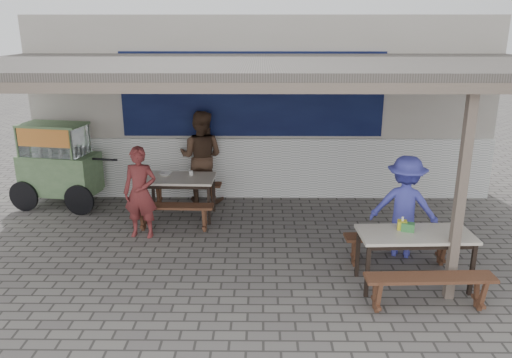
{
  "coord_description": "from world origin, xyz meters",
  "views": [
    {
      "loc": [
        -0.03,
        -6.55,
        3.29
      ],
      "look_at": [
        -0.11,
        0.9,
        1.01
      ],
      "focal_mm": 35.0,
      "sensor_mm": 36.0,
      "label": 1
    }
  ],
  "objects_px": {
    "bench_left_street": "(173,212)",
    "bench_right_street": "(429,284)",
    "tissue_box": "(402,225)",
    "donation_box": "(408,227)",
    "condiment_bowl": "(166,174)",
    "patron_right_table": "(405,207)",
    "table_left": "(179,182)",
    "table_right": "(415,239)",
    "bench_right_wall": "(399,243)",
    "patron_wall_side": "(201,157)",
    "vendor_cart": "(58,162)",
    "bench_left_wall": "(186,189)",
    "patron_street_side": "(140,193)",
    "condiment_jar": "(191,173)"
  },
  "relations": [
    {
      "from": "bench_right_wall",
      "to": "tissue_box",
      "type": "distance_m",
      "value": 0.68
    },
    {
      "from": "bench_right_wall",
      "to": "condiment_bowl",
      "type": "distance_m",
      "value": 4.19
    },
    {
      "from": "bench_left_street",
      "to": "condiment_jar",
      "type": "height_order",
      "value": "condiment_jar"
    },
    {
      "from": "patron_wall_side",
      "to": "patron_right_table",
      "type": "relative_size",
      "value": 1.17
    },
    {
      "from": "patron_wall_side",
      "to": "condiment_bowl",
      "type": "height_order",
      "value": "patron_wall_side"
    },
    {
      "from": "table_right",
      "to": "tissue_box",
      "type": "bearing_deg",
      "value": 137.73
    },
    {
      "from": "bench_left_wall",
      "to": "patron_right_table",
      "type": "bearing_deg",
      "value": -28.82
    },
    {
      "from": "condiment_bowl",
      "to": "patron_right_table",
      "type": "bearing_deg",
      "value": -23.01
    },
    {
      "from": "donation_box",
      "to": "condiment_jar",
      "type": "distance_m",
      "value": 4.04
    },
    {
      "from": "bench_right_wall",
      "to": "condiment_bowl",
      "type": "bearing_deg",
      "value": 149.64
    },
    {
      "from": "patron_street_side",
      "to": "donation_box",
      "type": "relative_size",
      "value": 9.05
    },
    {
      "from": "table_left",
      "to": "vendor_cart",
      "type": "distance_m",
      "value": 2.42
    },
    {
      "from": "patron_wall_side",
      "to": "tissue_box",
      "type": "height_order",
      "value": "patron_wall_side"
    },
    {
      "from": "patron_right_table",
      "to": "tissue_box",
      "type": "relative_size",
      "value": 12.88
    },
    {
      "from": "bench_right_street",
      "to": "patron_right_table",
      "type": "relative_size",
      "value": 1.02
    },
    {
      "from": "tissue_box",
      "to": "donation_box",
      "type": "bearing_deg",
      "value": -46.86
    },
    {
      "from": "bench_right_street",
      "to": "tissue_box",
      "type": "bearing_deg",
      "value": 101.01
    },
    {
      "from": "donation_box",
      "to": "patron_right_table",
      "type": "bearing_deg",
      "value": 76.97
    },
    {
      "from": "patron_right_table",
      "to": "condiment_jar",
      "type": "xyz_separation_m",
      "value": [
        -3.36,
        1.64,
        0.03
      ]
    },
    {
      "from": "vendor_cart",
      "to": "patron_wall_side",
      "type": "bearing_deg",
      "value": 17.68
    },
    {
      "from": "bench_right_street",
      "to": "condiment_bowl",
      "type": "relative_size",
      "value": 7.36
    },
    {
      "from": "table_right",
      "to": "patron_street_side",
      "type": "distance_m",
      "value": 4.24
    },
    {
      "from": "bench_left_wall",
      "to": "condiment_jar",
      "type": "relative_size",
      "value": 16.55
    },
    {
      "from": "vendor_cart",
      "to": "patron_street_side",
      "type": "height_order",
      "value": "vendor_cart"
    },
    {
      "from": "table_left",
      "to": "bench_right_street",
      "type": "bearing_deg",
      "value": -39.42
    },
    {
      "from": "patron_right_table",
      "to": "patron_wall_side",
      "type": "bearing_deg",
      "value": -16.87
    },
    {
      "from": "bench_left_wall",
      "to": "tissue_box",
      "type": "xyz_separation_m",
      "value": [
        3.27,
        -2.9,
        0.48
      ]
    },
    {
      "from": "vendor_cart",
      "to": "donation_box",
      "type": "distance_m",
      "value": 6.4
    },
    {
      "from": "bench_left_wall",
      "to": "donation_box",
      "type": "distance_m",
      "value": 4.48
    },
    {
      "from": "bench_left_wall",
      "to": "tissue_box",
      "type": "height_order",
      "value": "tissue_box"
    },
    {
      "from": "vendor_cart",
      "to": "patron_wall_side",
      "type": "xyz_separation_m",
      "value": [
        2.64,
        0.34,
        0.03
      ]
    },
    {
      "from": "condiment_jar",
      "to": "bench_left_street",
      "type": "bearing_deg",
      "value": -105.76
    },
    {
      "from": "bench_left_street",
      "to": "condiment_bowl",
      "type": "xyz_separation_m",
      "value": [
        -0.24,
        0.73,
        0.44
      ]
    },
    {
      "from": "condiment_jar",
      "to": "bench_right_wall",
      "type": "bearing_deg",
      "value": -31.57
    },
    {
      "from": "table_left",
      "to": "bench_right_wall",
      "type": "bearing_deg",
      "value": -26.42
    },
    {
      "from": "bench_left_street",
      "to": "patron_wall_side",
      "type": "xyz_separation_m",
      "value": [
        0.31,
        1.5,
        0.56
      ]
    },
    {
      "from": "bench_right_street",
      "to": "vendor_cart",
      "type": "distance_m",
      "value": 6.85
    },
    {
      "from": "bench_right_wall",
      "to": "table_right",
      "type": "bearing_deg",
      "value": -90.0
    },
    {
      "from": "bench_left_street",
      "to": "condiment_bowl",
      "type": "distance_m",
      "value": 0.88
    },
    {
      "from": "table_left",
      "to": "bench_right_street",
      "type": "relative_size",
      "value": 0.81
    },
    {
      "from": "bench_left_street",
      "to": "patron_right_table",
      "type": "relative_size",
      "value": 0.88
    },
    {
      "from": "table_left",
      "to": "tissue_box",
      "type": "relative_size",
      "value": 10.65
    },
    {
      "from": "patron_right_table",
      "to": "condiment_bowl",
      "type": "height_order",
      "value": "patron_right_table"
    },
    {
      "from": "vendor_cart",
      "to": "condiment_jar",
      "type": "relative_size",
      "value": 25.25
    },
    {
      "from": "bench_left_wall",
      "to": "condiment_bowl",
      "type": "relative_size",
      "value": 6.35
    },
    {
      "from": "bench_left_wall",
      "to": "bench_left_street",
      "type": "bearing_deg",
      "value": -90.0
    },
    {
      "from": "bench_right_street",
      "to": "vendor_cart",
      "type": "bearing_deg",
      "value": 145.95
    },
    {
      "from": "table_right",
      "to": "bench_right_wall",
      "type": "bearing_deg",
      "value": 90.0
    },
    {
      "from": "tissue_box",
      "to": "donation_box",
      "type": "height_order",
      "value": "tissue_box"
    },
    {
      "from": "bench_left_street",
      "to": "bench_right_street",
      "type": "relative_size",
      "value": 0.86
    }
  ]
}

